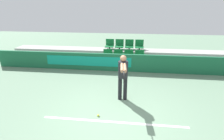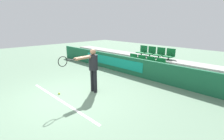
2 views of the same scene
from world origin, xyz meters
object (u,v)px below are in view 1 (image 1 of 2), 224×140
at_px(stadium_chair_3, 139,56).
at_px(tennis_player, 123,74).
at_px(stadium_chair_1, 118,56).
at_px(stadium_chair_5, 119,45).
at_px(stadium_chair_4, 110,45).
at_px(tennis_ball, 98,115).
at_px(stadium_chair_7, 139,46).
at_px(stadium_chair_6, 129,45).
at_px(stadium_chair_2, 129,56).
at_px(stadium_chair_0, 108,55).

distance_m(stadium_chair_3, tennis_player, 3.48).
xyz_separation_m(stadium_chair_1, stadium_chair_5, (0.00, 0.88, 0.36)).
xyz_separation_m(stadium_chair_4, tennis_ball, (0.34, -5.27, -0.91)).
distance_m(stadium_chair_1, stadium_chair_5, 0.95).
distance_m(stadium_chair_3, tennis_ball, 4.61).
distance_m(stadium_chair_1, stadium_chair_7, 1.45).
distance_m(tennis_player, tennis_ball, 1.52).
distance_m(stadium_chair_1, stadium_chair_3, 1.09).
bearing_deg(stadium_chair_6, stadium_chair_2, -90.00).
bearing_deg(stadium_chair_5, stadium_chair_2, -58.17).
bearing_deg(tennis_player, stadium_chair_4, 98.96).
relative_size(stadium_chair_4, tennis_player, 0.33).
bearing_deg(stadium_chair_5, stadium_chair_3, -38.85).
height_order(stadium_chair_3, stadium_chair_7, stadium_chair_7).
bearing_deg(stadium_chair_7, stadium_chair_6, 180.00).
bearing_deg(stadium_chair_1, tennis_ball, -92.77).
bearing_deg(tennis_ball, stadium_chair_4, 93.64).
height_order(stadium_chair_2, stadium_chair_6, stadium_chair_6).
distance_m(stadium_chair_2, stadium_chair_6, 0.95).
bearing_deg(stadium_chair_7, tennis_player, -98.71).
bearing_deg(stadium_chair_0, tennis_player, -73.80).
relative_size(stadium_chair_0, stadium_chair_4, 1.00).
relative_size(stadium_chair_4, stadium_chair_6, 1.00).
xyz_separation_m(stadium_chair_3, stadium_chair_6, (-0.55, 0.88, 0.36)).
bearing_deg(tennis_player, stadium_chair_7, 77.27).
distance_m(stadium_chair_2, stadium_chair_4, 1.45).
bearing_deg(stadium_chair_5, tennis_player, -84.14).
xyz_separation_m(stadium_chair_5, tennis_player, (0.44, -4.28, 0.03)).
xyz_separation_m(stadium_chair_1, tennis_player, (0.44, -3.39, 0.40)).
bearing_deg(stadium_chair_3, stadium_chair_5, 141.15).
relative_size(stadium_chair_0, stadium_chair_3, 1.00).
distance_m(stadium_chair_1, tennis_ball, 4.43).
height_order(stadium_chair_2, tennis_ball, stadium_chair_2).
xyz_separation_m(stadium_chair_1, tennis_ball, (-0.21, -4.39, -0.55)).
height_order(stadium_chair_2, stadium_chair_7, stadium_chair_7).
distance_m(stadium_chair_0, stadium_chair_7, 1.90).
relative_size(stadium_chair_0, stadium_chair_1, 1.00).
bearing_deg(stadium_chair_0, stadium_chair_2, 0.00).
distance_m(stadium_chair_7, tennis_player, 4.33).
bearing_deg(stadium_chair_3, tennis_ball, -106.58).
distance_m(stadium_chair_2, stadium_chair_7, 1.10).
bearing_deg(stadium_chair_2, stadium_chair_7, 58.17).
height_order(stadium_chair_6, tennis_ball, stadium_chair_6).
distance_m(stadium_chair_0, stadium_chair_1, 0.55).
bearing_deg(stadium_chair_2, stadium_chair_0, 180.00).
distance_m(stadium_chair_4, stadium_chair_7, 1.64).
distance_m(stadium_chair_5, tennis_player, 4.30).
bearing_deg(stadium_chair_1, stadium_chair_7, 38.85).
relative_size(stadium_chair_3, stadium_chair_4, 1.00).
relative_size(stadium_chair_3, stadium_chair_6, 1.00).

